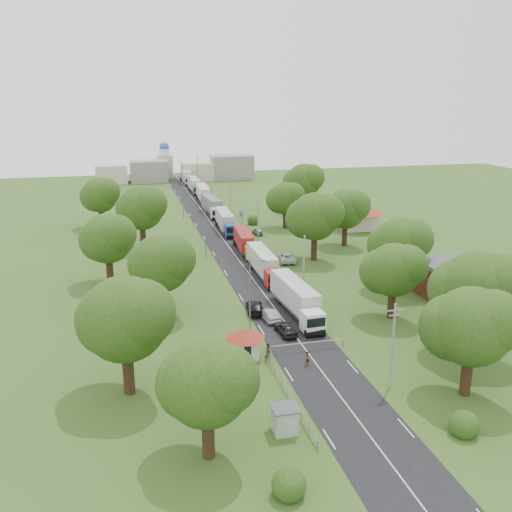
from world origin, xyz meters
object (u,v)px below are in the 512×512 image
object	(u,v)px
boom_barrier	(295,345)
truck_0	(297,299)
info_sign	(241,217)
car_lane_front	(286,329)
pedestrian_near	(307,359)
guard_booth	(245,340)
car_lane_mid	(269,315)

from	to	relation	value
boom_barrier	truck_0	xyz separation A→B (m)	(3.59, 10.94, 1.36)
info_sign	car_lane_front	xyz separation A→B (m)	(-6.20, -55.00, -2.24)
boom_barrier	truck_0	size ratio (longest dim) A/B	0.60
info_sign	pedestrian_near	world-z (taller)	info_sign
boom_barrier	car_lane_front	xyz separation A→B (m)	(0.36, 5.00, -0.13)
info_sign	truck_0	world-z (taller)	truck_0
guard_booth	pedestrian_near	distance (m)	7.21
car_lane_front	car_lane_mid	world-z (taller)	car_lane_front
guard_booth	car_lane_mid	distance (m)	11.37
car_lane_front	truck_0	bearing A→B (deg)	-123.51
car_lane_front	guard_booth	bearing A→B (deg)	33.97
pedestrian_near	guard_booth	bearing A→B (deg)	122.51
info_sign	pedestrian_near	distance (m)	63.85
info_sign	car_lane_mid	bearing A→B (deg)	-97.94
car_lane_front	car_lane_mid	size ratio (longest dim) A/B	1.01
truck_0	car_lane_mid	world-z (taller)	truck_0
pedestrian_near	info_sign	bearing A→B (deg)	56.53
guard_booth	info_sign	bearing A→B (deg)	78.32
guard_booth	info_sign	size ratio (longest dim) A/B	1.07
boom_barrier	info_sign	distance (m)	60.39
boom_barrier	truck_0	distance (m)	11.60
boom_barrier	info_sign	xyz separation A→B (m)	(6.56, 60.00, 2.11)
truck_0	car_lane_front	size ratio (longest dim) A/B	3.45
car_lane_front	pedestrian_near	world-z (taller)	pedestrian_near
guard_booth	pedestrian_near	bearing A→B (deg)	-29.65
info_sign	car_lane_front	size ratio (longest dim) A/B	0.92
guard_booth	car_lane_front	world-z (taller)	guard_booth
truck_0	pedestrian_near	size ratio (longest dim) A/B	9.73
car_lane_mid	pedestrian_near	xyz separation A→B (m)	(0.74, -13.40, 0.06)
guard_booth	info_sign	distance (m)	61.27
info_sign	car_lane_mid	size ratio (longest dim) A/B	0.93
car_lane_mid	info_sign	bearing A→B (deg)	-105.08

